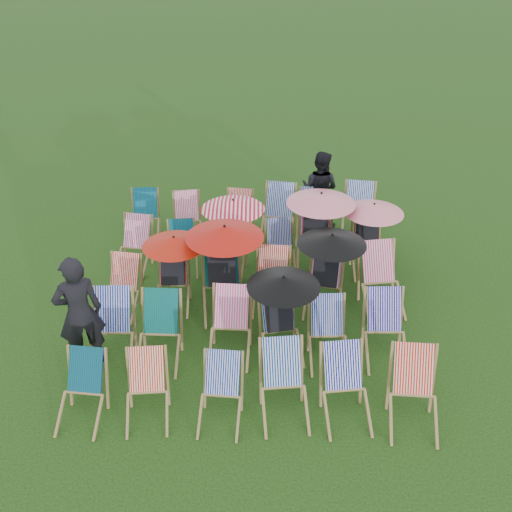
{
  "coord_description": "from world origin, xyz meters",
  "views": [
    {
      "loc": [
        0.1,
        -7.35,
        5.53
      ],
      "look_at": [
        0.07,
        0.16,
        0.9
      ],
      "focal_mm": 40.0,
      "sensor_mm": 36.0,
      "label": 1
    }
  ],
  "objects_px": {
    "deckchair_29": "(359,213)",
    "person_left": "(79,313)",
    "deckchair_0": "(80,392)",
    "person_rear": "(320,189)",
    "deckchair_5": "(415,394)"
  },
  "relations": [
    {
      "from": "deckchair_29",
      "to": "person_left",
      "type": "xyz_separation_m",
      "value": [
        -4.34,
        -3.66,
        0.38
      ]
    },
    {
      "from": "person_left",
      "to": "person_rear",
      "type": "xyz_separation_m",
      "value": [
        3.61,
        4.13,
        -0.09
      ]
    },
    {
      "from": "deckchair_0",
      "to": "deckchair_29",
      "type": "height_order",
      "value": "deckchair_29"
    },
    {
      "from": "deckchair_0",
      "to": "deckchair_5",
      "type": "bearing_deg",
      "value": 5.71
    },
    {
      "from": "deckchair_5",
      "to": "deckchair_29",
      "type": "height_order",
      "value": "deckchair_29"
    },
    {
      "from": "deckchair_0",
      "to": "deckchair_5",
      "type": "distance_m",
      "value": 4.1
    },
    {
      "from": "person_rear",
      "to": "deckchair_29",
      "type": "bearing_deg",
      "value": 174.62
    },
    {
      "from": "deckchair_29",
      "to": "person_left",
      "type": "distance_m",
      "value": 5.69
    },
    {
      "from": "deckchair_0",
      "to": "deckchair_5",
      "type": "xyz_separation_m",
      "value": [
        4.1,
        -0.06,
        0.05
      ]
    },
    {
      "from": "deckchair_0",
      "to": "person_rear",
      "type": "height_order",
      "value": "person_rear"
    },
    {
      "from": "deckchair_0",
      "to": "deckchair_5",
      "type": "relative_size",
      "value": 0.9
    },
    {
      "from": "person_left",
      "to": "person_rear",
      "type": "bearing_deg",
      "value": -155.8
    },
    {
      "from": "deckchair_5",
      "to": "person_left",
      "type": "relative_size",
      "value": 0.53
    },
    {
      "from": "deckchair_0",
      "to": "deckchair_29",
      "type": "xyz_separation_m",
      "value": [
        4.12,
        4.68,
        0.07
      ]
    },
    {
      "from": "person_left",
      "to": "person_rear",
      "type": "height_order",
      "value": "person_left"
    }
  ]
}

